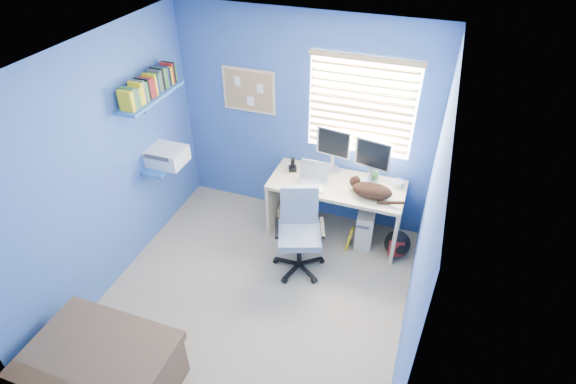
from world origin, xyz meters
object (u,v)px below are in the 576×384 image
(desk, at_px, (335,209))
(cat, at_px, (372,191))
(laptop, at_px, (312,177))
(office_chair, at_px, (299,241))
(tower_pc, at_px, (366,224))

(desk, distance_m, cat, 0.62)
(laptop, relative_size, office_chair, 0.35)
(tower_pc, bearing_deg, office_chair, -136.50)
(laptop, height_order, tower_pc, laptop)
(laptop, height_order, cat, laptop)
(tower_pc, height_order, office_chair, office_chair)
(desk, bearing_deg, laptop, -156.54)
(cat, xyz_separation_m, tower_pc, (-0.04, 0.14, -0.59))
(cat, relative_size, tower_pc, 0.96)
(desk, distance_m, laptop, 0.56)
(laptop, relative_size, tower_pc, 0.73)
(desk, height_order, office_chair, office_chair)
(desk, height_order, tower_pc, desk)
(laptop, xyz_separation_m, tower_pc, (0.64, 0.14, -0.62))
(desk, relative_size, tower_pc, 3.36)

